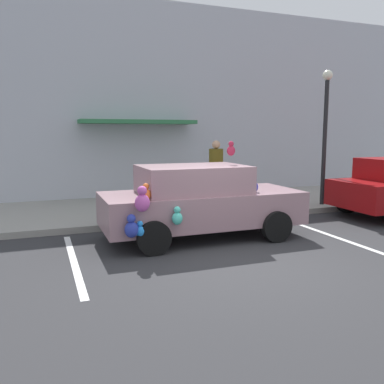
{
  "coord_description": "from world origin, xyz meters",
  "views": [
    {
      "loc": [
        -3.13,
        -6.12,
        2.22
      ],
      "look_at": [
        0.06,
        2.33,
        0.9
      ],
      "focal_mm": 38.13,
      "sensor_mm": 36.0,
      "label": 1
    }
  ],
  "objects_px": {
    "plush_covered_car": "(199,201)",
    "teddy_bear_on_sidewalk": "(243,200)",
    "pedestrian_near_shopfront": "(216,177)",
    "street_lamp_post": "(325,123)"
  },
  "relations": [
    {
      "from": "plush_covered_car",
      "to": "pedestrian_near_shopfront",
      "type": "height_order",
      "value": "plush_covered_car"
    },
    {
      "from": "plush_covered_car",
      "to": "pedestrian_near_shopfront",
      "type": "distance_m",
      "value": 2.67
    },
    {
      "from": "pedestrian_near_shopfront",
      "to": "teddy_bear_on_sidewalk",
      "type": "bearing_deg",
      "value": -37.53
    },
    {
      "from": "street_lamp_post",
      "to": "pedestrian_near_shopfront",
      "type": "height_order",
      "value": "street_lamp_post"
    },
    {
      "from": "plush_covered_car",
      "to": "teddy_bear_on_sidewalk",
      "type": "xyz_separation_m",
      "value": [
        1.99,
        1.81,
        -0.38
      ]
    },
    {
      "from": "teddy_bear_on_sidewalk",
      "to": "street_lamp_post",
      "type": "distance_m",
      "value": 3.3
    },
    {
      "from": "plush_covered_car",
      "to": "teddy_bear_on_sidewalk",
      "type": "distance_m",
      "value": 2.71
    },
    {
      "from": "teddy_bear_on_sidewalk",
      "to": "pedestrian_near_shopfront",
      "type": "height_order",
      "value": "pedestrian_near_shopfront"
    },
    {
      "from": "plush_covered_car",
      "to": "teddy_bear_on_sidewalk",
      "type": "height_order",
      "value": "plush_covered_car"
    },
    {
      "from": "street_lamp_post",
      "to": "pedestrian_near_shopfront",
      "type": "relative_size",
      "value": 2.04
    }
  ]
}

